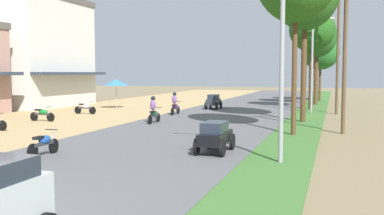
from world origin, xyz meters
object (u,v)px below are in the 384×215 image
Objects in this scene: parked_motorbike_fourth at (85,107)px; streetlamp_mid at (312,57)px; motorbike_ahead_fourth at (175,104)px; median_tree_third at (312,30)px; streetlamp_near at (282,43)px; motorbike_ahead_second at (44,143)px; utility_pole_near at (338,50)px; median_tree_fourth at (317,37)px; motorbike_ahead_third at (154,111)px; car_hatchback_charcoal at (213,101)px; streetlamp_far at (320,59)px; car_sedan_black at (215,135)px; vendor_umbrella at (116,82)px; median_tree_fifth at (321,52)px; utility_pole_far at (345,43)px; parked_motorbike_third at (43,114)px.

streetlamp_mid is at bearing 21.95° from parked_motorbike_fourth.
median_tree_third is at bearing 43.59° from motorbike_ahead_fourth.
streetlamp_near reaches higher than motorbike_ahead_second.
utility_pole_near is (1.86, -0.25, 0.49)m from streetlamp_mid.
motorbike_ahead_third is (-8.63, -19.70, -5.74)m from median_tree_fourth.
parked_motorbike_fourth is 0.90× the size of car_hatchback_charcoal.
streetlamp_near is 18.08m from motorbike_ahead_fourth.
car_hatchback_charcoal is (-8.05, -17.46, -3.98)m from streetlamp_far.
car_sedan_black is 1.26× the size of motorbike_ahead_fourth.
vendor_umbrella is (-0.18, 5.29, 1.75)m from parked_motorbike_fourth.
motorbike_ahead_fourth is at bearing -102.93° from car_hatchback_charcoal.
streetlamp_far is at bearing 95.75° from utility_pole_near.
utility_pole_near is at bearing 44.69° from motorbike_ahead_third.
motorbike_ahead_third reaches higher than parked_motorbike_fourth.
streetlamp_far is 18.57m from utility_pole_near.
streetlamp_far is (-0.13, 3.20, -0.62)m from median_tree_fifth.
parked_motorbike_fourth is 8.46m from motorbike_ahead_third.
utility_pole_far is (18.34, -10.35, 2.34)m from vendor_umbrella.
median_tree_fifth is at bearing 89.51° from streetlamp_mid.
utility_pole_near is at bearing 2.88° from vendor_umbrella.
vendor_umbrella is 25.36m from streetlamp_far.
parked_motorbike_fourth is 0.71× the size of vendor_umbrella.
streetlamp_mid is at bearing 28.29° from motorbike_ahead_fourth.
streetlamp_far is 29.81m from utility_pole_far.
median_tree_third is 4.82m from utility_pole_near.
parked_motorbike_third is 0.21× the size of median_tree_fourth.
streetlamp_far is at bearing 89.06° from median_tree_third.
median_tree_fourth is at bearing 90.35° from streetlamp_mid.
streetlamp_mid reaches higher than vendor_umbrella.
median_tree_fourth reaches higher than streetlamp_near.
utility_pole_near is at bearing -84.25° from streetlamp_far.
utility_pole_far reaches higher than parked_motorbike_fourth.
car_sedan_black is (13.57, -17.96, -1.57)m from vendor_umbrella.
motorbike_ahead_third is at bearing -135.31° from utility_pole_near.
median_tree_fourth is at bearing 56.45° from motorbike_ahead_fourth.
utility_pole_far is 4.96× the size of motorbike_ahead_fourth.
streetlamp_mid is 4.10× the size of motorbike_ahead_fourth.
car_sedan_black is at bearing -29.22° from parked_motorbike_third.
streetlamp_mid is 19.63m from car_sedan_black.
streetlamp_near is at bearing -104.05° from utility_pole_far.
car_sedan_black reaches higher than motorbike_ahead_second.
streetlamp_near is at bearing -90.00° from streetlamp_far.
motorbike_ahead_fourth is at bearing 96.97° from motorbike_ahead_third.
median_tree_fifth is 0.88× the size of streetlamp_far.
median_tree_third is 27.39m from motorbike_ahead_second.
median_tree_third is 10.25m from car_hatchback_charcoal.
median_tree_fourth is at bearing 88.03° from median_tree_third.
parked_motorbike_fourth is 19.71m from median_tree_third.
car_sedan_black is (13.39, -12.67, 0.19)m from parked_motorbike_fourth.
streetlamp_far is 37.64m from car_sedan_black.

